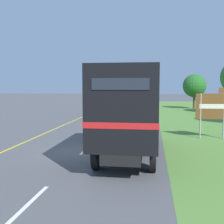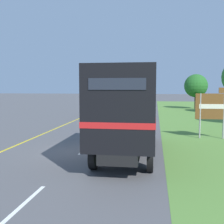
% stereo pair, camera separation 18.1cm
% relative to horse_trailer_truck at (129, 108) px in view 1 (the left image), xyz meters
% --- Properties ---
extents(ground_plane, '(200.00, 200.00, 0.00)m').
position_rel_horse_trailer_truck_xyz_m(ground_plane, '(-2.14, 0.31, -2.06)').
color(ground_plane, '#515154').
extents(edge_line_yellow, '(0.12, 62.44, 0.01)m').
position_rel_horse_trailer_truck_xyz_m(edge_line_yellow, '(-5.84, 14.10, -2.05)').
color(edge_line_yellow, yellow).
rests_on(edge_line_yellow, ground).
extents(centre_dash_nearest, '(0.12, 2.60, 0.01)m').
position_rel_horse_trailer_truck_xyz_m(centre_dash_nearest, '(-2.14, -5.58, -2.05)').
color(centre_dash_nearest, white).
rests_on(centre_dash_nearest, ground).
extents(centre_dash_near, '(0.12, 2.60, 0.01)m').
position_rel_horse_trailer_truck_xyz_m(centre_dash_near, '(-2.14, 1.02, -2.05)').
color(centre_dash_near, white).
rests_on(centre_dash_near, ground).
extents(centre_dash_mid_a, '(0.12, 2.60, 0.01)m').
position_rel_horse_trailer_truck_xyz_m(centre_dash_mid_a, '(-2.14, 7.62, -2.05)').
color(centre_dash_mid_a, white).
rests_on(centre_dash_mid_a, ground).
extents(centre_dash_mid_b, '(0.12, 2.60, 0.01)m').
position_rel_horse_trailer_truck_xyz_m(centre_dash_mid_b, '(-2.14, 14.22, -2.05)').
color(centre_dash_mid_b, white).
rests_on(centre_dash_mid_b, ground).
extents(centre_dash_far, '(0.12, 2.60, 0.01)m').
position_rel_horse_trailer_truck_xyz_m(centre_dash_far, '(-2.14, 20.82, -2.05)').
color(centre_dash_far, white).
rests_on(centre_dash_far, ground).
extents(centre_dash_farthest, '(0.12, 2.60, 0.01)m').
position_rel_horse_trailer_truck_xyz_m(centre_dash_farthest, '(-2.14, 27.42, -2.05)').
color(centre_dash_farthest, white).
rests_on(centre_dash_farthest, ground).
extents(horse_trailer_truck, '(2.39, 7.84, 3.74)m').
position_rel_horse_trailer_truck_xyz_m(horse_trailer_truck, '(0.00, 0.00, 0.00)').
color(horse_trailer_truck, black).
rests_on(horse_trailer_truck, ground).
extents(lead_car_white, '(1.80, 4.45, 1.91)m').
position_rel_horse_trailer_truck_xyz_m(lead_car_white, '(-3.82, 14.57, -1.09)').
color(lead_car_white, black).
rests_on(lead_car_white, ground).
extents(lead_car_silver_ahead, '(1.80, 4.19, 1.99)m').
position_rel_horse_trailer_truck_xyz_m(lead_car_silver_ahead, '(-0.28, 25.27, -1.06)').
color(lead_car_silver_ahead, black).
rests_on(lead_car_silver_ahead, ground).
extents(highway_sign, '(1.87, 0.09, 2.95)m').
position_rel_horse_trailer_truck_xyz_m(highway_sign, '(4.45, 4.64, -0.25)').
color(highway_sign, '#9E9EA3').
rests_on(highway_sign, ground).
extents(roadside_tree_far, '(3.09, 3.09, 4.64)m').
position_rel_horse_trailer_truck_xyz_m(roadside_tree_far, '(6.55, 26.75, 1.03)').
color(roadside_tree_far, '#4C3823').
rests_on(roadside_tree_far, ground).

